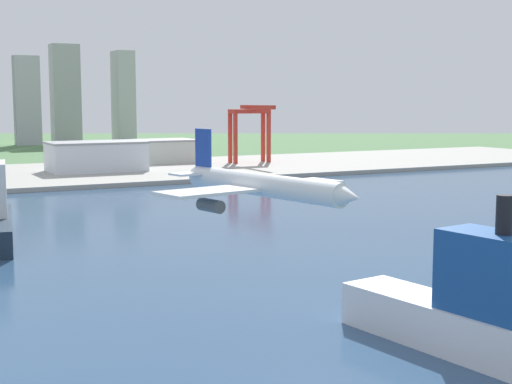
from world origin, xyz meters
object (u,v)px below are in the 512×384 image
at_px(airplane_landing, 262,186).
at_px(warehouse_annex, 166,151).
at_px(warehouse_main, 96,156).
at_px(ferry_boat, 465,308).
at_px(port_crane_red, 251,121).

distance_m(airplane_landing, warehouse_annex, 382.87).
xyz_separation_m(warehouse_main, warehouse_annex, (59.45, 43.10, -1.06)).
bearing_deg(ferry_boat, port_crane_red, 68.53).
height_order(warehouse_main, warehouse_annex, warehouse_main).
distance_m(ferry_boat, warehouse_main, 335.48).
bearing_deg(ferry_boat, airplane_landing, 156.03).
distance_m(port_crane_red, warehouse_annex, 61.37).
height_order(airplane_landing, ferry_boat, airplane_landing).
xyz_separation_m(airplane_landing, ferry_boat, (31.95, -14.21, -21.42)).
bearing_deg(warehouse_main, warehouse_annex, 35.94).
bearing_deg(warehouse_main, port_crane_red, 5.57).
bearing_deg(ferry_boat, warehouse_main, 85.16).
bearing_deg(airplane_landing, warehouse_main, 79.34).
height_order(port_crane_red, warehouse_main, port_crane_red).
xyz_separation_m(port_crane_red, warehouse_annex, (-47.82, 32.64, -20.33)).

